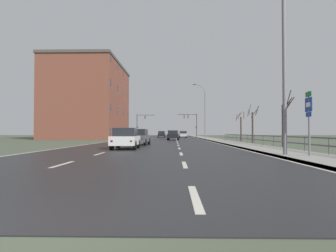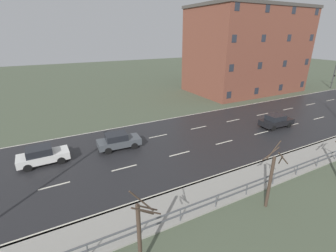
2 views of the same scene
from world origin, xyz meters
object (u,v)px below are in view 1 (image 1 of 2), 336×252
traffic_signal_right (192,121)px  highway_sign (309,115)px  car_far_right (126,138)px  street_lamp_midground (204,112)px  car_near_left (183,134)px  car_mid_centre (139,137)px  brick_building (90,101)px  street_lamp_foreground (281,49)px  car_far_left (161,134)px  car_near_right (173,135)px  traffic_signal_left (140,122)px

traffic_signal_right → highway_sign: bearing=-88.4°
car_far_right → highway_sign: bearing=-37.3°
street_lamp_midground → car_near_left: bearing=102.5°
car_mid_centre → brick_building: bearing=118.1°
street_lamp_foreground → car_far_left: size_ratio=2.70×
highway_sign → traffic_signal_right: traffic_signal_right is taller
car_near_left → car_far_left: bearing=164.9°
highway_sign → brick_building: bearing=118.5°
street_lamp_foreground → car_near_right: size_ratio=2.70×
traffic_signal_left → car_near_left: size_ratio=1.46×
street_lamp_foreground → car_far_left: street_lamp_foreground is taller
street_lamp_midground → car_near_left: street_lamp_midground is taller
car_far_right → brick_building: 39.32m
street_lamp_foreground → traffic_signal_right: street_lamp_foreground is taller
car_far_right → car_near_left: bearing=81.8°
car_near_right → car_far_right: (-3.46, -25.07, 0.00)m
highway_sign → car_mid_centre: 17.23m
brick_building → street_lamp_midground: bearing=-14.3°
traffic_signal_left → car_far_left: size_ratio=1.45×
car_far_right → brick_building: (-13.63, 36.25, 6.80)m
street_lamp_foreground → car_far_right: size_ratio=2.74×
street_lamp_foreground → traffic_signal_left: size_ratio=1.86×
street_lamp_foreground → car_near_right: street_lamp_foreground is taller
car_mid_centre → traffic_signal_right: bearing=83.3°
car_far_right → brick_building: brick_building is taller
highway_sign → car_near_left: 53.45m
car_near_left → car_far_left: same height
highway_sign → street_lamp_foreground: bearing=135.7°
traffic_signal_right → traffic_signal_left: bearing=-179.0°
street_lamp_foreground → car_mid_centre: bearing=124.4°
car_far_left → brick_building: 19.05m
street_lamp_midground → highway_sign: bearing=-88.6°
car_near_left → street_lamp_foreground: bearing=-89.0°
car_far_left → car_far_right: same height
car_far_left → brick_building: (-14.18, -10.75, 6.80)m
street_lamp_midground → car_far_left: street_lamp_midground is taller
traffic_signal_right → car_near_left: (-2.62, -7.92, -3.48)m
car_near_right → car_far_right: 25.30m
street_lamp_midground → car_near_right: street_lamp_midground is taller
car_far_left → car_mid_centre: bearing=-94.0°
street_lamp_foreground → street_lamp_midground: bearing=90.0°
car_mid_centre → car_near_right: same height
car_far_left → car_near_right: 22.13m
car_mid_centre → car_near_left: bearing=85.1°
brick_building → traffic_signal_left: bearing=64.5°
street_lamp_foreground → traffic_signal_right: (-0.79, 60.26, -1.25)m
street_lamp_midground → highway_sign: size_ratio=3.13×
car_near_left → car_near_right: same height
traffic_signal_right → car_far_right: 54.56m
car_near_right → highway_sign: bearing=-75.3°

